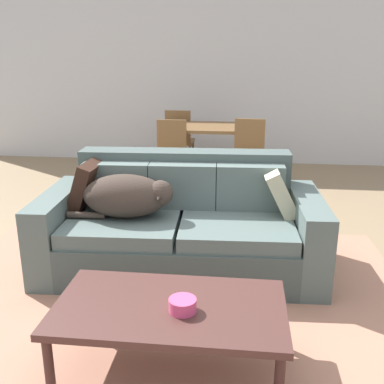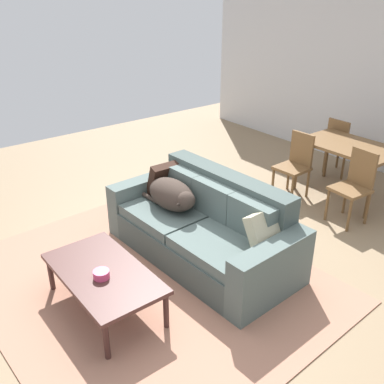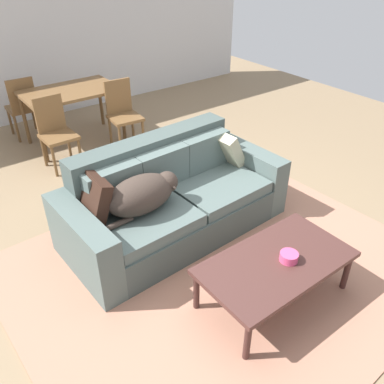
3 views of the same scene
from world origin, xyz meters
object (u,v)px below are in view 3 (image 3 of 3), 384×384
(throw_pillow_by_left_arm, at_px, (93,199))
(throw_pillow_by_right_arm, at_px, (226,148))
(dining_chair_near_right, at_px, (123,112))
(dining_table, at_px, (71,95))
(dining_chair_far_left, at_px, (23,105))
(bowl_on_coffee_table, at_px, (289,257))
(dog_on_left_cushion, at_px, (143,194))
(coffee_table, at_px, (276,265))
(dining_chair_near_left, at_px, (55,130))
(couch, at_px, (171,200))

(throw_pillow_by_left_arm, height_order, throw_pillow_by_right_arm, throw_pillow_by_left_arm)
(throw_pillow_by_left_arm, height_order, dining_chair_near_right, dining_chair_near_right)
(dining_table, relative_size, dining_chair_far_left, 1.41)
(bowl_on_coffee_table, height_order, dining_chair_far_left, dining_chair_far_left)
(throw_pillow_by_right_arm, distance_m, dining_table, 2.51)
(dog_on_left_cushion, xyz_separation_m, dining_chair_near_right, (0.93, 2.08, -0.12))
(throw_pillow_by_left_arm, height_order, bowl_on_coffee_table, throw_pillow_by_left_arm)
(coffee_table, bearing_deg, dining_chair_near_left, 98.95)
(couch, bearing_deg, dining_table, 86.16)
(couch, bearing_deg, throw_pillow_by_left_arm, 175.57)
(dining_chair_near_left, height_order, dining_chair_far_left, dining_chair_near_left)
(bowl_on_coffee_table, relative_size, dining_table, 0.11)
(dining_chair_far_left, bearing_deg, dining_table, 133.09)
(dining_table, distance_m, dining_chair_far_left, 0.79)
(dining_table, height_order, dining_chair_far_left, dining_chair_far_left)
(dining_chair_near_left, height_order, dining_chair_near_right, dining_chair_near_right)
(couch, xyz_separation_m, dining_chair_far_left, (-0.45, 3.06, 0.15))
(throw_pillow_by_left_arm, bearing_deg, dog_on_left_cushion, -23.80)
(throw_pillow_by_right_arm, bearing_deg, throw_pillow_by_left_arm, -177.50)
(throw_pillow_by_left_arm, distance_m, bowl_on_coffee_table, 1.68)
(bowl_on_coffee_table, bearing_deg, throw_pillow_by_left_arm, 125.34)
(dog_on_left_cushion, height_order, dining_table, dog_on_left_cushion)
(coffee_table, bearing_deg, dining_table, 90.82)
(bowl_on_coffee_table, distance_m, dining_chair_near_left, 3.34)
(dog_on_left_cushion, distance_m, throw_pillow_by_left_arm, 0.42)
(couch, xyz_separation_m, throw_pillow_by_right_arm, (0.77, 0.09, 0.30))
(dog_on_left_cushion, distance_m, bowl_on_coffee_table, 1.34)
(throw_pillow_by_left_arm, height_order, dining_chair_far_left, dining_chair_far_left)
(bowl_on_coffee_table, bearing_deg, dining_chair_near_right, 83.94)
(dining_chair_near_right, bearing_deg, dining_table, 135.46)
(throw_pillow_by_right_arm, relative_size, dining_chair_near_right, 0.41)
(dining_table, xyz_separation_m, dining_chair_near_left, (-0.46, -0.54, -0.19))
(throw_pillow_by_right_arm, distance_m, bowl_on_coffee_table, 1.55)
(throw_pillow_by_right_arm, distance_m, dining_chair_near_left, 2.20)
(throw_pillow_by_right_arm, height_order, dining_chair_near_left, dining_chair_near_left)
(dog_on_left_cushion, distance_m, coffee_table, 1.27)
(couch, relative_size, bowl_on_coffee_table, 15.40)
(dog_on_left_cushion, relative_size, throw_pillow_by_right_arm, 2.15)
(couch, distance_m, dining_chair_far_left, 3.10)
(couch, distance_m, dining_table, 2.52)
(throw_pillow_by_right_arm, bearing_deg, dog_on_left_cushion, -168.42)
(dining_chair_near_right, distance_m, dining_chair_far_left, 1.50)
(bowl_on_coffee_table, bearing_deg, couch, 98.02)
(couch, relative_size, dining_chair_near_right, 2.40)
(couch, height_order, dining_chair_far_left, couch)
(throw_pillow_by_right_arm, relative_size, dining_chair_far_left, 0.42)
(throw_pillow_by_right_arm, relative_size, dining_chair_near_left, 0.42)
(dog_on_left_cushion, relative_size, bowl_on_coffee_table, 5.61)
(throw_pillow_by_right_arm, height_order, bowl_on_coffee_table, throw_pillow_by_right_arm)
(bowl_on_coffee_table, height_order, dining_chair_near_right, dining_chair_near_right)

